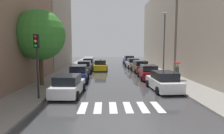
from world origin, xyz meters
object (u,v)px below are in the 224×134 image
object	(u,v)px
parked_car_left_second	(79,74)
street_tree_left	(40,35)
parked_car_left_fourth	(89,64)
taxi_midroad	(101,66)
parked_car_right_nearest	(164,82)
parked_car_left_third	(85,67)
pedestrian_foreground	(177,67)
parked_car_left_nearest	(68,86)
traffic_light_left_corner	(37,52)
parked_car_right_fifth	(129,60)
parked_car_right_third	(140,67)
parked_car_right_fourth	(133,63)
parked_car_right_second	(148,72)
lamp_post_right	(164,41)

from	to	relation	value
parked_car_left_second	street_tree_left	world-z (taller)	street_tree_left
parked_car_left_fourth	taxi_midroad	world-z (taller)	taxi_midroad
parked_car_right_nearest	parked_car_left_third	bearing A→B (deg)	31.99
parked_car_left_third	pedestrian_foreground	distance (m)	12.70
parked_car_left_second	parked_car_left_fourth	bearing A→B (deg)	-2.32
parked_car_left_nearest	traffic_light_left_corner	xyz separation A→B (m)	(-1.74, -1.39, 2.56)
parked_car_left_fourth	traffic_light_left_corner	xyz separation A→B (m)	(-1.68, -19.60, 2.51)
parked_car_left_second	parked_car_right_fifth	xyz separation A→B (m)	(7.57, 19.08, 0.04)
street_tree_left	parked_car_left_second	bearing A→B (deg)	40.57
parked_car_right_nearest	taxi_midroad	bearing A→B (deg)	19.85
parked_car_left_fourth	street_tree_left	world-z (taller)	street_tree_left
parked_car_left_nearest	parked_car_right_fifth	world-z (taller)	parked_car_right_fifth
parked_car_right_nearest	parked_car_right_third	world-z (taller)	parked_car_right_third
parked_car_right_fourth	pedestrian_foreground	bearing A→B (deg)	-169.99
parked_car_left_nearest	parked_car_right_fourth	size ratio (longest dim) A/B	0.91
parked_car_left_nearest	street_tree_left	distance (m)	5.97
parked_car_left_second	parked_car_right_fourth	distance (m)	14.69
parked_car_right_nearest	parked_car_right_second	xyz separation A→B (m)	(-0.03, 5.64, 0.00)
parked_car_left_nearest	parked_car_left_second	world-z (taller)	parked_car_left_second
parked_car_right_nearest	taxi_midroad	world-z (taller)	taxi_midroad
lamp_post_right	parked_car_right_second	bearing A→B (deg)	175.20
street_tree_left	traffic_light_left_corner	world-z (taller)	street_tree_left
parked_car_right_second	traffic_light_left_corner	world-z (taller)	traffic_light_left_corner
parked_car_right_second	parked_car_right_fourth	size ratio (longest dim) A/B	0.93
parked_car_right_nearest	parked_car_right_fifth	bearing A→B (deg)	-2.27
parked_car_right_third	parked_car_right_fourth	world-z (taller)	parked_car_right_third
parked_car_right_third	taxi_midroad	distance (m)	6.03
parked_car_left_nearest	parked_car_right_third	size ratio (longest dim) A/B	0.90
parked_car_left_second	parked_car_left_third	world-z (taller)	parked_car_left_second
parked_car_left_nearest	parked_car_left_fourth	world-z (taller)	parked_car_left_fourth
parked_car_left_third	parked_car_right_fourth	xyz separation A→B (m)	(7.61, 5.88, -0.00)
parked_car_left_third	parked_car_left_second	bearing A→B (deg)	-179.47
parked_car_right_third	parked_car_right_fourth	xyz separation A→B (m)	(-0.21, 5.74, -0.02)
parked_car_right_third	taxi_midroad	size ratio (longest dim) A/B	1.09
parked_car_right_second	traffic_light_left_corner	distance (m)	12.77
parked_car_left_fourth	parked_car_left_nearest	bearing A→B (deg)	-178.76
street_tree_left	traffic_light_left_corner	bearing A→B (deg)	-74.37
lamp_post_right	parked_car_left_second	bearing A→B (deg)	-174.32
parked_car_left_second	parked_car_right_fourth	bearing A→B (deg)	-33.13
parked_car_left_second	taxi_midroad	bearing A→B (deg)	-15.33
traffic_light_left_corner	parked_car_right_third	bearing A→B (deg)	56.41
parked_car_left_fourth	lamp_post_right	distance (m)	15.14
parked_car_left_fourth	traffic_light_left_corner	distance (m)	19.83
parked_car_left_third	parked_car_right_nearest	bearing A→B (deg)	-146.10
parked_car_left_second	parked_car_right_third	size ratio (longest dim) A/B	0.97
parked_car_right_second	pedestrian_foreground	world-z (taller)	pedestrian_foreground
parked_car_left_fourth	parked_car_right_nearest	distance (m)	18.57
parked_car_left_third	pedestrian_foreground	size ratio (longest dim) A/B	2.44
parked_car_left_nearest	pedestrian_foreground	bearing A→B (deg)	-59.13
lamp_post_right	parked_car_left_third	bearing A→B (deg)	148.17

